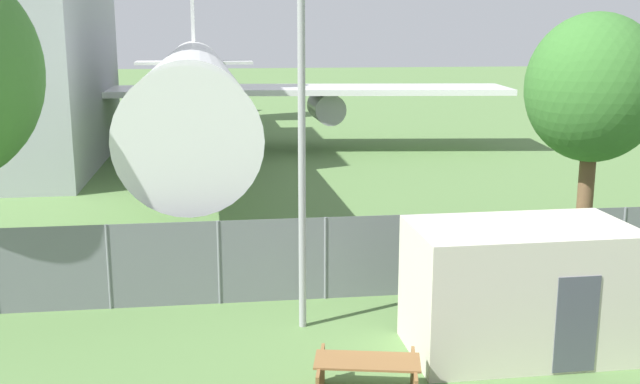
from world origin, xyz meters
name	(u,v)px	position (x,y,z in m)	size (l,w,h in m)	color
perimeter_fence	(325,258)	(0.00, 9.60, 1.02)	(56.07, 0.07, 2.04)	slate
airplane	(193,84)	(-3.69, 30.92, 3.74)	(33.96, 41.39, 11.05)	white
portable_cabin	(519,289)	(3.43, 6.10, 1.32)	(4.38, 2.45, 2.63)	beige
picnic_bench_near_cabin	(367,375)	(0.01, 4.44, 0.48)	(2.10, 1.76, 0.76)	brown
tree_near_hangar	(594,89)	(8.28, 12.92, 4.74)	(3.91, 3.91, 6.92)	brown
light_mast	(302,103)	(-0.74, 7.94, 4.93)	(0.44, 0.44, 8.12)	#99999E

